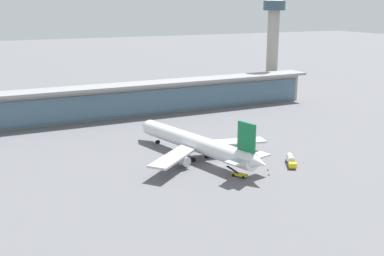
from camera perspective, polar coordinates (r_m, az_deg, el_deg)
ground_plane at (r=150.37m, az=3.31°, el=-4.61°), size 1200.00×1200.00×0.00m
airliner_on_stand at (r=155.05m, az=0.62°, el=-1.91°), size 47.32×62.57×16.86m
service_truck_near_nose_yellow at (r=153.55m, az=12.00°, el=-3.83°), size 6.16×8.60×2.95m
service_truck_under_wing_yellow at (r=141.17m, az=5.77°, el=-5.64°), size 4.73×6.50×2.70m
service_truck_mid_apron_red at (r=162.61m, az=5.86°, el=-2.52°), size 7.58×3.49×3.10m
terminal_building at (r=218.00m, az=-6.77°, el=3.60°), size 183.60×12.80×15.20m
control_tower at (r=265.59m, az=9.87°, el=10.87°), size 12.00×12.00×59.39m
safety_cone_alpha at (r=140.14m, az=4.26°, el=-5.97°), size 0.62×0.62×0.70m
safety_cone_bravo at (r=143.72m, az=9.39°, el=-5.60°), size 0.62×0.62×0.70m
safety_cone_charlie at (r=147.73m, az=9.27°, el=-5.02°), size 0.62×0.62×0.70m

